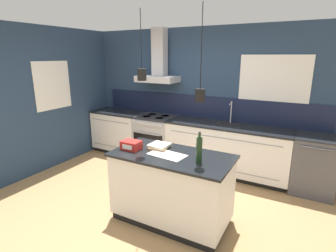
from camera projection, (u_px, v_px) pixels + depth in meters
The scene contains 12 objects.
ground_plane at pixel (147, 210), 3.66m from camera, with size 16.00×16.00×0.00m, color #A87F51.
wall_back at pixel (200, 95), 5.02m from camera, with size 5.60×2.18×2.60m.
wall_left at pixel (59, 97), 5.04m from camera, with size 0.08×3.80×2.60m.
counter_run_left at pixel (120, 131), 5.81m from camera, with size 1.14×0.64×0.91m.
counter_run_sink at pixel (226, 149), 4.69m from camera, with size 2.18×0.64×1.30m.
oven_range at pixel (156, 138), 5.37m from camera, with size 0.76×0.66×0.91m.
dishwasher at pixel (314, 164), 4.05m from camera, with size 0.61×0.65×0.91m.
kitchen_island at pixel (171, 188), 3.33m from camera, with size 1.49×0.77×0.91m.
bottle_on_island at pixel (199, 150), 2.94m from camera, with size 0.07×0.07×0.36m.
book_stack at pixel (159, 146), 3.43m from camera, with size 0.29×0.31×0.06m.
red_supply_box at pixel (131, 145), 3.38m from camera, with size 0.24×0.18×0.11m.
paper_pile at pixel (167, 155), 3.20m from camera, with size 0.48×0.30×0.01m.
Camera 1 is at (1.81, -2.69, 2.09)m, focal length 28.00 mm.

